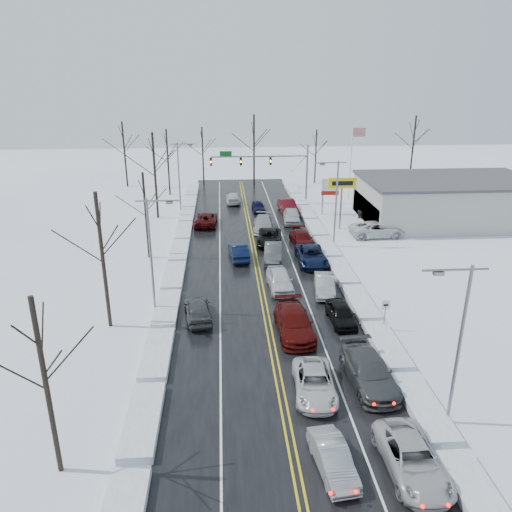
{
  "coord_description": "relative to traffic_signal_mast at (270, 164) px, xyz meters",
  "views": [
    {
      "loc": [
        -3.15,
        -38.89,
        17.69
      ],
      "look_at": [
        -0.35,
        1.03,
        2.5
      ],
      "focal_mm": 35.0,
      "sensor_mm": 36.0,
      "label": 1
    }
  ],
  "objects": [
    {
      "name": "queued_car_16",
      "position": [
        1.77,
        -9.27,
        -5.48
      ],
      "size": [
        2.45,
        5.07,
        1.67
      ],
      "primitive_type": "imported",
      "rotation": [
        0.0,
        0.0,
        -0.1
      ],
      "color": "silver",
      "rests_on": "ground"
    },
    {
      "name": "queued_car_2",
      "position": [
        -1.54,
        -42.99,
        -5.48
      ],
      "size": [
        2.67,
        5.17,
        1.39
      ],
      "primitive_type": "imported",
      "rotation": [
        0.0,
        0.0,
        -0.07
      ],
      "color": "silver",
      "rests_on": "ground"
    },
    {
      "name": "queued_car_7",
      "position": [
        -1.88,
        -11.98,
        -5.48
      ],
      "size": [
        2.83,
        5.68,
        1.59
      ],
      "primitive_type": "imported",
      "rotation": [
        0.0,
        0.0,
        -0.12
      ],
      "color": "#9EA1A6",
      "rests_on": "ground"
    },
    {
      "name": "streetlight_nw",
      "position": [
        -11.74,
        -3.99,
        -0.17
      ],
      "size": [
        3.2,
        0.25,
        9.0
      ],
      "color": "slate",
      "rests_on": "ground"
    },
    {
      "name": "parked_car_2",
      "position": [
        11.4,
        -6.81,
        -5.48
      ],
      "size": [
        2.29,
        4.8,
        1.58
      ],
      "primitive_type": "imported",
      "rotation": [
        0.0,
        0.0,
        3.05
      ],
      "color": "black",
      "rests_on": "ground"
    },
    {
      "name": "tree_far_a",
      "position": [
        -21.45,
        12.01,
        1.51
      ],
      "size": [
        4.0,
        4.0,
        10.0
      ],
      "color": "#2D231C",
      "rests_on": "ground"
    },
    {
      "name": "road_surface",
      "position": [
        -3.45,
        -25.99,
        -5.47
      ],
      "size": [
        14.0,
        84.0,
        0.01
      ],
      "primitive_type": "cube",
      "color": "black",
      "rests_on": "ground"
    },
    {
      "name": "tires_plus_sign",
      "position": [
        7.05,
        -12.0,
        -0.49
      ],
      "size": [
        3.2,
        0.34,
        6.0
      ],
      "color": "slate",
      "rests_on": "ground"
    },
    {
      "name": "queued_car_14",
      "position": [
        1.81,
        -22.73,
        -5.48
      ],
      "size": [
        2.7,
        5.71,
        1.58
      ],
      "primitive_type": "imported",
      "rotation": [
        0.0,
        0.0,
        -0.01
      ],
      "color": "black",
      "rests_on": "ground"
    },
    {
      "name": "speed_limit_sign",
      "position": [
        4.75,
        -35.99,
        -3.84
      ],
      "size": [
        0.55,
        0.09,
        2.35
      ],
      "color": "slate",
      "rests_on": "ground"
    },
    {
      "name": "tree_left_b",
      "position": [
        -14.95,
        -33.99,
        1.51
      ],
      "size": [
        4.0,
        4.0,
        10.0
      ],
      "color": "#2D231C",
      "rests_on": "ground"
    },
    {
      "name": "tree_left_c",
      "position": [
        -13.95,
        -19.99,
        0.46
      ],
      "size": [
        3.4,
        3.4,
        8.5
      ],
      "color": "#2D231C",
      "rests_on": "ground"
    },
    {
      "name": "snow_bank_right",
      "position": [
        4.15,
        -25.99,
        -5.48
      ],
      "size": [
        1.77,
        72.0,
        0.49
      ],
      "primitive_type": "cube",
      "color": "silver",
      "rests_on": "ground"
    },
    {
      "name": "flagpole",
      "position": [
        11.72,
        2.01,
        0.45
      ],
      "size": [
        1.87,
        1.2,
        10.0
      ],
      "color": "silver",
      "rests_on": "ground"
    },
    {
      "name": "oncoming_car_2",
      "position": [
        -5.0,
        0.71,
        -5.48
      ],
      "size": [
        2.01,
        4.87,
        1.41
      ],
      "primitive_type": "imported",
      "rotation": [
        0.0,
        0.0,
        3.14
      ],
      "color": "silver",
      "rests_on": "ground"
    },
    {
      "name": "tree_left_a",
      "position": [
        -14.45,
        -47.99,
        0.81
      ],
      "size": [
        3.6,
        3.6,
        9.0
      ],
      "color": "#2D231C",
      "rests_on": "ground"
    },
    {
      "name": "tree_far_c",
      "position": [
        -1.45,
        11.01,
        2.21
      ],
      "size": [
        4.4,
        4.4,
        11.0
      ],
      "color": "#2D231C",
      "rests_on": "ground"
    },
    {
      "name": "parked_car_0",
      "position": [
        10.51,
        -15.24,
        -5.48
      ],
      "size": [
        6.19,
        3.02,
        1.69
      ],
      "primitive_type": "imported",
      "rotation": [
        0.0,
        0.0,
        1.61
      ],
      "color": "silver",
      "rests_on": "ground"
    },
    {
      "name": "tree_far_e",
      "position": [
        24.55,
        13.01,
        1.86
      ],
      "size": [
        4.2,
        4.2,
        10.5
      ],
      "color": "#2D231C",
      "rests_on": "ground"
    },
    {
      "name": "queued_car_15",
      "position": [
        1.74,
        -17.43,
        -5.48
      ],
      "size": [
        2.46,
        5.14,
        1.44
      ],
      "primitive_type": "imported",
      "rotation": [
        0.0,
        0.0,
        0.09
      ],
      "color": "#43090A",
      "rests_on": "ground"
    },
    {
      "name": "oncoming_car_3",
      "position": [
        -8.59,
        -33.39,
        -5.48
      ],
      "size": [
        2.45,
        4.87,
        1.59
      ],
      "primitive_type": "imported",
      "rotation": [
        0.0,
        0.0,
        3.27
      ],
      "color": "#3F4244",
      "rests_on": "ground"
    },
    {
      "name": "queued_car_6",
      "position": [
        -1.68,
        -16.82,
        -5.48
      ],
      "size": [
        3.17,
        5.66,
        1.5
      ],
      "primitive_type": "imported",
      "rotation": [
        0.0,
        0.0,
        -0.13
      ],
      "color": "black",
      "rests_on": "ground"
    },
    {
      "name": "streetlight_sw",
      "position": [
        -11.74,
        -31.99,
        -0.17
      ],
      "size": [
        3.2,
        0.25,
        9.0
      ],
      "color": "slate",
      "rests_on": "ground"
    },
    {
      "name": "queued_car_3",
      "position": [
        -1.74,
        -36.02,
        -5.48
      ],
      "size": [
        2.57,
        6.0,
        1.72
      ],
      "primitive_type": "imported",
      "rotation": [
        0.0,
        0.0,
        0.03
      ],
      "color": "#4A0B09",
      "rests_on": "ground"
    },
    {
      "name": "used_vehicles_sign",
      "position": [
        7.05,
        -5.99,
        -2.16
      ],
      "size": [
        2.2,
        0.22,
        4.65
      ],
      "color": "slate",
      "rests_on": "ground"
    },
    {
      "name": "queued_car_1",
      "position": [
        -1.75,
        -48.86,
        -5.48
      ],
      "size": [
        1.9,
        4.18,
        1.33
      ],
      "primitive_type": "imported",
      "rotation": [
        0.0,
        0.0,
        0.12
      ],
      "color": "#9B9EA3",
      "rests_on": "ground"
    },
    {
      "name": "streetlight_ne",
      "position": [
        4.85,
        -17.99,
        -0.17
      ],
      "size": [
        3.2,
        0.25,
        9.0
      ],
      "color": "slate",
      "rests_on": "ground"
    },
    {
      "name": "parked_car_1",
      "position": [
        13.71,
        -12.02,
        -5.48
      ],
      "size": [
        2.23,
        4.81,
        1.36
      ],
      "primitive_type": "imported",
      "rotation": [
        0.0,
        0.0,
        -0.07
      ],
      "color": "black",
      "rests_on": "ground"
    },
    {
      "name": "oncoming_car_1",
      "position": [
        -8.55,
        -9.48,
        -5.48
      ],
      "size": [
        2.78,
        5.59,
        1.52
      ],
      "primitive_type": "imported",
      "rotation": [
        0.0,
        0.0,
        3.09
      ],
      "color": "#48090B",
      "rests_on": "ground"
    },
    {
      "name": "tree_far_b",
      "position": [
        -9.45,
        13.01,
        0.81
      ],
      "size": [
        3.6,
        3.6,
        9.0
      ],
      "color": "#2D231C",
      "rests_on": "ground"
    },
    {
      "name": "tree_left_e",
      "position": [
        -14.25,
        6.01,
        1.16
      ],
      "size": [
        3.8,
        3.8,
        9.5
      ],
      "color": "#2D231C",
      "rests_on": "ground"
    },
    {
      "name": "tree_left_d",
      "position": [
        -14.65,
        -5.99,
        1.86
      ],
      "size": [
        4.2,
        4.2,
        10.5
      ],
      "color": "#2D231C",
      "rests_on": "ground"
    },
    {
      "name": "queued_car_5",
      "position": [
        -1.75,
        -21.64,
        -5.48
      ],
      "size": [
        2.25,
        5.01,
        1.59
      ],
      "primitive_type": "imported",
      "rotation": [
        0.0,
        0.0,
        -0.12
      ],
      "color": "#3A3C3E",
      "rests_on": "ground"
    },
    {
      "name": "dealership_building",
      "position": [
        20.53,
        -9.99,
        -2.82
      ],
      "size": [
        20.4,
        12.4,
        5.3
      ],
      "color": "#A3A39E",
      "rests_on": "ground"
    },
    {
      "name": "queued_car_10",
      "position": [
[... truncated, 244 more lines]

